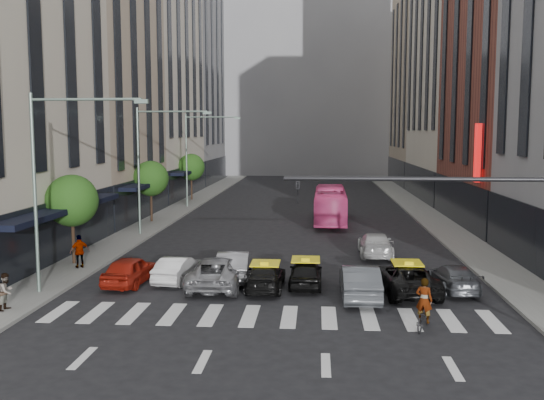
% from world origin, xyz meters
% --- Properties ---
extents(ground, '(160.00, 160.00, 0.00)m').
position_xyz_m(ground, '(0.00, 0.00, 0.00)').
color(ground, black).
rests_on(ground, ground).
extents(sidewalk_left, '(3.00, 96.00, 0.15)m').
position_xyz_m(sidewalk_left, '(-11.50, 30.00, 0.07)').
color(sidewalk_left, slate).
rests_on(sidewalk_left, ground).
extents(sidewalk_right, '(3.00, 96.00, 0.15)m').
position_xyz_m(sidewalk_right, '(11.50, 30.00, 0.07)').
color(sidewalk_right, slate).
rests_on(sidewalk_right, ground).
extents(building_left_b, '(8.00, 16.00, 24.00)m').
position_xyz_m(building_left_b, '(-17.00, 28.00, 12.00)').
color(building_left_b, tan).
rests_on(building_left_b, ground).
extents(building_left_c, '(8.00, 20.00, 36.00)m').
position_xyz_m(building_left_c, '(-17.00, 46.00, 18.00)').
color(building_left_c, beige).
rests_on(building_left_c, ground).
extents(building_left_d, '(8.00, 18.00, 30.00)m').
position_xyz_m(building_left_d, '(-17.00, 65.00, 15.00)').
color(building_left_d, gray).
rests_on(building_left_d, ground).
extents(building_right_b, '(8.00, 18.00, 26.00)m').
position_xyz_m(building_right_b, '(17.00, 27.00, 13.00)').
color(building_right_b, brown).
rests_on(building_right_b, ground).
extents(building_right_c, '(8.00, 20.00, 40.00)m').
position_xyz_m(building_right_c, '(17.00, 46.00, 20.00)').
color(building_right_c, beige).
rests_on(building_right_c, ground).
extents(building_right_d, '(8.00, 18.00, 28.00)m').
position_xyz_m(building_right_d, '(17.00, 65.00, 14.00)').
color(building_right_d, tan).
rests_on(building_right_d, ground).
extents(building_far, '(30.00, 10.00, 36.00)m').
position_xyz_m(building_far, '(0.00, 85.00, 18.00)').
color(building_far, gray).
rests_on(building_far, ground).
extents(tree_near, '(2.88, 2.88, 4.95)m').
position_xyz_m(tree_near, '(-11.80, 10.00, 3.65)').
color(tree_near, black).
rests_on(tree_near, sidewalk_left).
extents(tree_mid, '(2.88, 2.88, 4.95)m').
position_xyz_m(tree_mid, '(-11.80, 26.00, 3.65)').
color(tree_mid, black).
rests_on(tree_mid, sidewalk_left).
extents(tree_far, '(2.88, 2.88, 4.95)m').
position_xyz_m(tree_far, '(-11.80, 42.00, 3.65)').
color(tree_far, black).
rests_on(tree_far, sidewalk_left).
extents(streetlamp_near, '(5.38, 0.25, 9.00)m').
position_xyz_m(streetlamp_near, '(-10.04, 4.00, 5.90)').
color(streetlamp_near, gray).
rests_on(streetlamp_near, sidewalk_left).
extents(streetlamp_mid, '(5.38, 0.25, 9.00)m').
position_xyz_m(streetlamp_mid, '(-10.04, 20.00, 5.90)').
color(streetlamp_mid, gray).
rests_on(streetlamp_mid, sidewalk_left).
extents(streetlamp_far, '(5.38, 0.25, 9.00)m').
position_xyz_m(streetlamp_far, '(-10.04, 36.00, 5.90)').
color(streetlamp_far, gray).
rests_on(streetlamp_far, sidewalk_left).
extents(traffic_signal, '(10.10, 0.20, 6.00)m').
position_xyz_m(traffic_signal, '(7.69, -1.00, 4.47)').
color(traffic_signal, black).
rests_on(traffic_signal, ground).
extents(liberty_sign, '(0.30, 0.70, 4.00)m').
position_xyz_m(liberty_sign, '(12.60, 20.00, 6.00)').
color(liberty_sign, red).
rests_on(liberty_sign, ground).
extents(car_red, '(2.02, 4.27, 1.41)m').
position_xyz_m(car_red, '(-7.40, 6.16, 0.71)').
color(car_red, maroon).
rests_on(car_red, ground).
extents(car_white_front, '(1.87, 4.02, 1.28)m').
position_xyz_m(car_white_front, '(-5.20, 6.90, 0.64)').
color(car_white_front, silver).
rests_on(car_white_front, ground).
extents(car_silver, '(2.48, 5.30, 1.47)m').
position_xyz_m(car_silver, '(-3.06, 5.96, 0.73)').
color(car_silver, gray).
rests_on(car_silver, ground).
extents(taxi_left, '(1.78, 4.28, 1.24)m').
position_xyz_m(taxi_left, '(-0.72, 5.71, 0.62)').
color(taxi_left, black).
rests_on(taxi_left, ground).
extents(taxi_center, '(1.59, 3.88, 1.32)m').
position_xyz_m(taxi_center, '(1.17, 6.30, 0.66)').
color(taxi_center, black).
rests_on(taxi_center, ground).
extents(car_grey_mid, '(1.68, 4.70, 1.54)m').
position_xyz_m(car_grey_mid, '(3.61, 4.42, 0.77)').
color(car_grey_mid, '#43464B').
rests_on(car_grey_mid, ground).
extents(taxi_right, '(2.76, 5.24, 1.41)m').
position_xyz_m(taxi_right, '(5.85, 5.52, 0.70)').
color(taxi_right, black).
rests_on(taxi_right, ground).
extents(car_grey_curb, '(1.98, 4.33, 1.23)m').
position_xyz_m(car_grey_curb, '(8.12, 6.16, 0.61)').
color(car_grey_curb, '#46494E').
rests_on(car_grey_curb, ground).
extents(car_row2_left, '(1.85, 4.57, 1.48)m').
position_xyz_m(car_row2_left, '(-2.47, 7.50, 0.74)').
color(car_row2_left, gray).
rests_on(car_row2_left, ground).
extents(car_row2_right, '(2.07, 4.85, 1.40)m').
position_xyz_m(car_row2_right, '(5.21, 13.97, 0.70)').
color(car_row2_right, beige).
rests_on(car_row2_right, ground).
extents(bus, '(2.64, 10.60, 2.94)m').
position_xyz_m(bus, '(2.79, 27.05, 1.47)').
color(bus, '#F44792').
rests_on(bus, ground).
extents(motorcycle, '(1.25, 1.83, 0.91)m').
position_xyz_m(motorcycle, '(5.74, 0.36, 0.46)').
color(motorcycle, black).
rests_on(motorcycle, ground).
extents(rider, '(0.74, 0.63, 1.73)m').
position_xyz_m(rider, '(5.74, 0.36, 1.78)').
color(rider, gray).
rests_on(rider, motorcycle).
extents(pedestrian_near, '(0.64, 0.80, 1.54)m').
position_xyz_m(pedestrian_near, '(-11.00, 1.11, 0.92)').
color(pedestrian_near, gray).
rests_on(pedestrian_near, sidewalk_left).
extents(pedestrian_far, '(1.10, 1.00, 1.79)m').
position_xyz_m(pedestrian_far, '(-11.01, 8.89, 1.05)').
color(pedestrian_far, gray).
rests_on(pedestrian_far, sidewalk_left).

